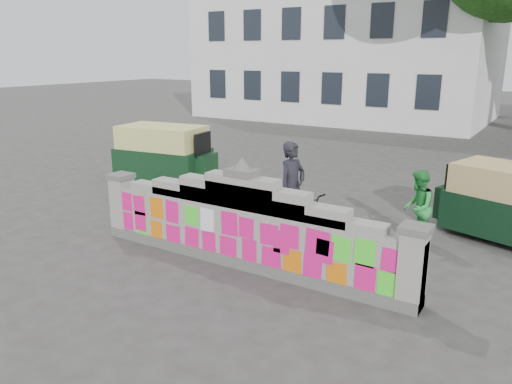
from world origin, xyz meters
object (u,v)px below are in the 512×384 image
at_px(rickshaw_right, 508,203).
at_px(pedestrian, 418,207).
at_px(cyclist_bike, 292,217).
at_px(cyclist_rider, 292,199).
at_px(rickshaw_left, 165,154).

bearing_deg(rickshaw_right, pedestrian, 54.90).
distance_m(cyclist_bike, cyclist_rider, 0.37).
bearing_deg(cyclist_bike, rickshaw_left, 80.64).
bearing_deg(pedestrian, rickshaw_right, 119.40).
bearing_deg(rickshaw_left, rickshaw_right, -6.59).
relative_size(pedestrian, rickshaw_right, 0.53).
bearing_deg(cyclist_rider, cyclist_bike, 103.45).
bearing_deg(rickshaw_left, cyclist_rider, -30.34).
distance_m(cyclist_rider, rickshaw_left, 5.89).
bearing_deg(pedestrian, rickshaw_left, -105.94).
distance_m(cyclist_rider, pedestrian, 2.51).
bearing_deg(cyclist_rider, rickshaw_left, 80.64).
distance_m(cyclist_bike, rickshaw_left, 5.90).
height_order(cyclist_bike, cyclist_rider, cyclist_rider).
xyz_separation_m(cyclist_bike, pedestrian, (2.16, 1.27, 0.22)).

